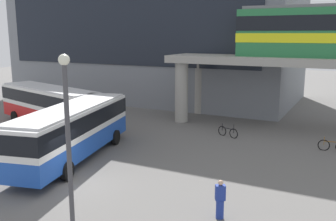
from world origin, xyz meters
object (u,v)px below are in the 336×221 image
Objects in this scene: bicycle_black at (228,132)px; pedestrian_by_bike_rack at (220,200)px; station_building at (156,29)px; bus_main at (73,127)px; bicycle_brown at (333,146)px; bus_secondary at (49,103)px.

bicycle_black is 12.69m from pedestrian_by_bike_rack.
station_building reaches higher than bus_main.
bicycle_brown is (13.60, 8.77, -1.63)m from bus_main.
bicycle_black is (13.66, -14.06, -7.57)m from station_building.
pedestrian_by_bike_rack is (17.37, -8.51, -1.23)m from bus_secondary.
bicycle_black is at bearing 177.48° from bicycle_brown.
station_building reaches higher than bus_secondary.
bicycle_brown is (7.06, -0.31, 0.00)m from bicycle_black.
bus_main is at bearing -72.88° from station_building.
bus_secondary is 6.33× the size of bicycle_brown.
station_building is at bearing 145.26° from bicycle_brown.
bicycle_black is at bearing 14.81° from bus_secondary.
bus_secondary is 21.07m from bicycle_brown.
bus_main is 16.26m from bicycle_brown.
bus_main is 1.00× the size of bus_secondary.
pedestrian_by_bike_rack reaches higher than bicycle_brown.
bus_secondary is 19.38m from pedestrian_by_bike_rack.
station_building is at bearing 123.52° from pedestrian_by_bike_rack.
bus_main is at bearing -125.73° from bicycle_black.
bus_secondary reaches higher than bicycle_black.
bus_secondary is 6.66× the size of bicycle_black.
bus_main is 10.74m from pedestrian_by_bike_rack.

